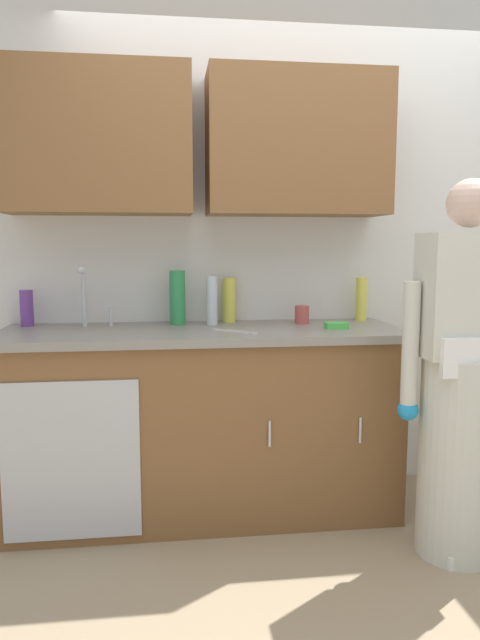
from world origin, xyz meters
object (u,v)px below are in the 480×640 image
at_px(knife_on_counter, 235,331).
at_px(person_at_sink, 462,400).
at_px(cup_by_sink, 302,315).
at_px(bottle_dish_liquid, 27,308).
at_px(bottle_water_short, 229,300).
at_px(bottle_cleaner_spray, 177,298).
at_px(sink, 89,334).
at_px(bottle_soap, 212,300).
at_px(bottle_water_tall, 361,299).
at_px(sponge, 336,325).

bearing_deg(knife_on_counter, person_at_sink, -162.50).
bearing_deg(cup_by_sink, bottle_dish_liquid, 176.87).
distance_m(person_at_sink, bottle_dish_liquid, 2.12).
relative_size(bottle_water_short, bottle_cleaner_spray, 0.85).
height_order(sink, knife_on_counter, sink).
height_order(bottle_water_short, cup_by_sink, bottle_water_short).
height_order(bottle_soap, knife_on_counter, bottle_soap).
xyz_separation_m(sink, bottle_water_tall, (1.42, 0.19, 0.13)).
xyz_separation_m(bottle_cleaner_spray, bottle_soap, (0.18, -0.03, -0.01)).
relative_size(bottle_cleaner_spray, bottle_soap, 1.10).
relative_size(bottle_water_tall, sponge, 2.14).
height_order(sink, cup_by_sink, sink).
distance_m(bottle_water_short, bottle_cleaner_spray, 0.28).
height_order(bottle_water_tall, knife_on_counter, bottle_water_tall).
xyz_separation_m(bottle_cleaner_spray, knife_on_counter, (0.26, -0.30, -0.14)).
bearing_deg(bottle_cleaner_spray, bottle_water_short, 11.38).
xyz_separation_m(person_at_sink, bottle_cleaner_spray, (-1.19, 0.73, 0.39)).
bearing_deg(bottle_soap, bottle_cleaner_spray, 168.92).
height_order(sink, bottle_dish_liquid, sink).
bearing_deg(bottle_soap, knife_on_counter, -72.00).
bearing_deg(sponge, bottle_dish_liquid, 169.67).
relative_size(bottle_dish_liquid, sponge, 1.67).
relative_size(bottle_soap, sponge, 2.29).
height_order(bottle_water_short, bottle_soap, bottle_soap).
bearing_deg(sponge, sink, 176.20).
bearing_deg(bottle_water_tall, bottle_soap, -176.02).
relative_size(person_at_sink, bottle_soap, 6.42).
bearing_deg(bottle_water_short, bottle_water_tall, -2.62).
relative_size(bottle_cleaner_spray, bottle_dish_liquid, 1.52).
relative_size(bottle_water_short, bottle_soap, 0.94).
distance_m(bottle_soap, cup_by_sink, 0.48).
relative_size(person_at_sink, sponge, 14.73).
relative_size(sink, sponge, 4.55).
distance_m(bottle_water_short, sponge, 0.60).
bearing_deg(cup_by_sink, sponge, -57.94).
bearing_deg(bottle_cleaner_spray, sink, -158.15).
height_order(person_at_sink, bottle_soap, person_at_sink).
xyz_separation_m(bottle_water_short, sponge, (0.50, -0.31, -0.10)).
distance_m(person_at_sink, cup_by_sink, 0.92).
height_order(knife_on_counter, sponge, sponge).
height_order(bottle_water_tall, bottle_cleaner_spray, bottle_cleaner_spray).
relative_size(person_at_sink, bottle_water_short, 6.85).
height_order(bottle_dish_liquid, knife_on_counter, bottle_dish_liquid).
bearing_deg(sink, person_at_sink, -19.02).
xyz_separation_m(bottle_dish_liquid, sponge, (1.54, -0.28, -0.08)).
relative_size(sink, bottle_dish_liquid, 2.72).
bearing_deg(bottle_water_tall, person_at_sink, -75.31).
height_order(bottle_water_tall, sponge, bottle_water_tall).
height_order(bottle_water_tall, cup_by_sink, bottle_water_tall).
distance_m(sink, cup_by_sink, 1.09).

